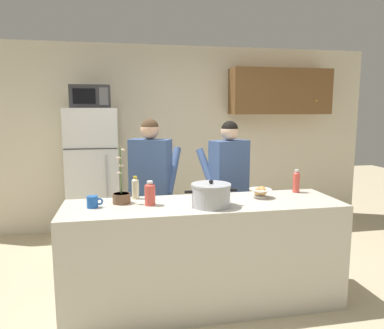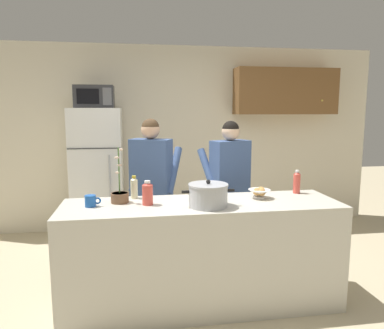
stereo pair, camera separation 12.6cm
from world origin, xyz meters
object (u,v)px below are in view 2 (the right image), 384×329
object	(u,v)px
microwave	(95,97)
person_near_pot	(152,178)
cooking_pot	(208,195)
potted_orchid	(120,195)
coffee_mug	(91,201)
bread_bowl	(259,193)
bottle_mid_counter	(134,187)
person_by_sink	(229,178)
bottle_far_corner	(148,193)
refrigerator	(98,175)
bottle_near_edge	(297,182)

from	to	relation	value
microwave	person_near_pot	distance (m)	1.52
cooking_pot	potted_orchid	size ratio (longest dim) A/B	0.92
coffee_mug	bread_bowl	bearing A→B (deg)	2.19
cooking_pot	bottle_mid_counter	size ratio (longest dim) A/B	2.14
person_by_sink	bread_bowl	bearing A→B (deg)	-80.94
microwave	bottle_far_corner	size ratio (longest dim) A/B	2.34
person_by_sink	cooking_pot	size ratio (longest dim) A/B	3.65
refrigerator	bottle_mid_counter	world-z (taller)	refrigerator
person_by_sink	cooking_pot	bearing A→B (deg)	-115.34
bottle_far_corner	bread_bowl	bearing A→B (deg)	3.85
microwave	person_near_pot	xyz separation A→B (m)	(0.65, -1.07, -0.86)
bottle_far_corner	bottle_mid_counter	bearing A→B (deg)	113.93
bottle_mid_counter	coffee_mug	bearing A→B (deg)	-145.98
bread_bowl	bottle_near_edge	xyz separation A→B (m)	(0.42, 0.14, 0.06)
bottle_mid_counter	bottle_far_corner	bearing A→B (deg)	-66.07
refrigerator	person_by_sink	xyz separation A→B (m)	(1.48, -1.11, 0.12)
cooking_pot	coffee_mug	bearing A→B (deg)	171.35
microwave	bottle_near_edge	bearing A→B (deg)	-38.77
refrigerator	potted_orchid	distance (m)	1.77
cooking_pot	person_near_pot	bearing A→B (deg)	115.50
bottle_mid_counter	bottle_near_edge	bearing A→B (deg)	-1.51
person_near_pot	bottle_near_edge	distance (m)	1.45
bottle_far_corner	potted_orchid	xyz separation A→B (m)	(-0.23, 0.11, -0.03)
person_by_sink	bottle_far_corner	size ratio (longest dim) A/B	7.78
microwave	potted_orchid	world-z (taller)	microwave
person_by_sink	bottle_mid_counter	distance (m)	1.11
cooking_pot	potted_orchid	bearing A→B (deg)	161.62
bread_bowl	bottle_far_corner	distance (m)	1.00
refrigerator	bread_bowl	distance (m)	2.38
bottle_near_edge	cooking_pot	bearing A→B (deg)	-159.77
person_by_sink	bottle_mid_counter	size ratio (longest dim) A/B	7.80
bottle_mid_counter	bottle_far_corner	distance (m)	0.27
person_by_sink	bottle_mid_counter	bearing A→B (deg)	-154.73
person_by_sink	refrigerator	bearing A→B (deg)	142.99
cooking_pot	coffee_mug	distance (m)	0.96
refrigerator	bottle_near_edge	xyz separation A→B (m)	(2.00, -1.63, 0.16)
refrigerator	bread_bowl	world-z (taller)	refrigerator
bottle_near_edge	bottle_far_corner	bearing A→B (deg)	-171.63
person_near_pot	potted_orchid	size ratio (longest dim) A/B	3.41
bottle_mid_counter	refrigerator	bearing A→B (deg)	106.61
bottle_near_edge	refrigerator	bearing A→B (deg)	140.85
microwave	coffee_mug	world-z (taller)	microwave
bottle_far_corner	coffee_mug	bearing A→B (deg)	178.62
person_by_sink	cooking_pot	distance (m)	0.95
person_near_pot	coffee_mug	xyz separation A→B (m)	(-0.53, -0.73, -0.04)
cooking_pot	bottle_near_edge	bearing A→B (deg)	20.23
cooking_pot	bottle_mid_counter	distance (m)	0.71
microwave	cooking_pot	bearing A→B (deg)	-61.18
bottle_near_edge	person_near_pot	bearing A→B (deg)	158.25
cooking_pot	bottle_near_edge	distance (m)	0.99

